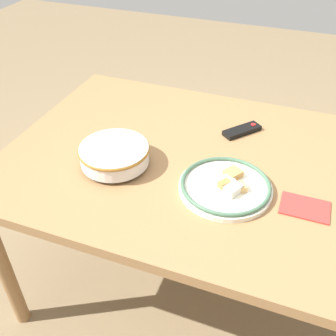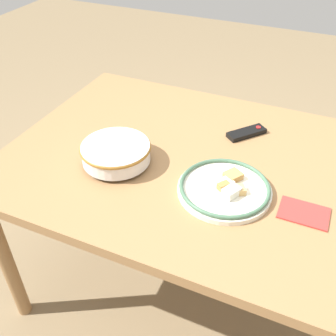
% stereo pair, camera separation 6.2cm
% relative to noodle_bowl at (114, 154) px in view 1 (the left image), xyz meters
% --- Properties ---
extents(ground_plane, '(8.00, 8.00, 0.00)m').
position_rel_noodle_bowl_xyz_m(ground_plane, '(0.32, 0.14, -0.82)').
color(ground_plane, '#7F6B4C').
extents(dining_table, '(1.56, 1.05, 0.77)m').
position_rel_noodle_bowl_xyz_m(dining_table, '(0.32, 0.14, -0.12)').
color(dining_table, olive).
rests_on(dining_table, ground_plane).
extents(noodle_bowl, '(0.26, 0.26, 0.08)m').
position_rel_noodle_bowl_xyz_m(noodle_bowl, '(0.00, 0.00, 0.00)').
color(noodle_bowl, silver).
rests_on(noodle_bowl, dining_table).
extents(food_plate, '(0.32, 0.32, 0.05)m').
position_rel_noodle_bowl_xyz_m(food_plate, '(0.42, 0.00, -0.03)').
color(food_plate, silver).
rests_on(food_plate, dining_table).
extents(tv_remote, '(0.15, 0.16, 0.02)m').
position_rel_noodle_bowl_xyz_m(tv_remote, '(0.39, 0.38, -0.04)').
color(tv_remote, black).
rests_on(tv_remote, dining_table).
extents(folded_napkin, '(0.16, 0.11, 0.01)m').
position_rel_noodle_bowl_xyz_m(folded_napkin, '(0.68, 0.01, -0.04)').
color(folded_napkin, '#B2332D').
rests_on(folded_napkin, dining_table).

